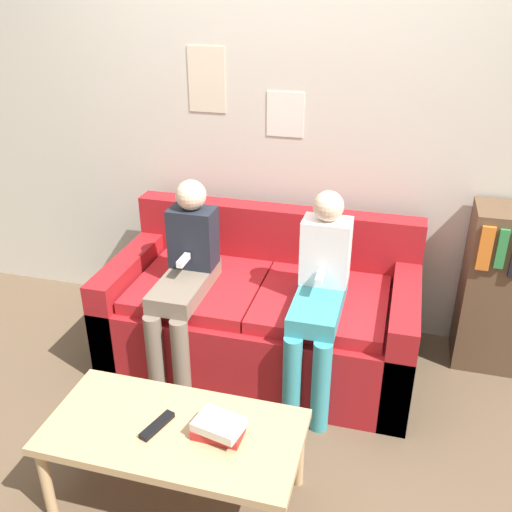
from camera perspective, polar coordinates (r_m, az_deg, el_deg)
The scene contains 9 objects.
ground_plane at distance 2.97m, azimuth -2.12°, elevation -15.93°, with size 10.00×10.00×0.00m, color brown.
wall_back at distance 3.30m, azimuth 3.07°, elevation 14.11°, with size 8.00×0.06×2.60m.
couch at distance 3.21m, azimuth 0.62°, elevation -5.91°, with size 1.66×0.85×0.81m.
coffee_table at distance 2.41m, azimuth -8.20°, elevation -17.42°, with size 1.02×0.50×0.39m.
person_left at distance 2.99m, azimuth -7.13°, elevation -1.84°, with size 0.24×0.58×1.06m.
person_right at distance 2.82m, azimuth 6.37°, elevation -3.61°, with size 0.24×0.58×1.07m.
tv_remote at distance 2.38m, azimuth -9.86°, elevation -16.35°, with size 0.09×0.17×0.02m.
book_stack at distance 2.30m, azimuth -3.76°, elevation -16.77°, with size 0.21×0.17×0.08m.
bookshelf at distance 3.38m, azimuth 24.03°, elevation -3.10°, with size 0.49×0.33×0.93m.
Camera 1 is at (0.68, -2.09, 2.00)m, focal length 40.00 mm.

